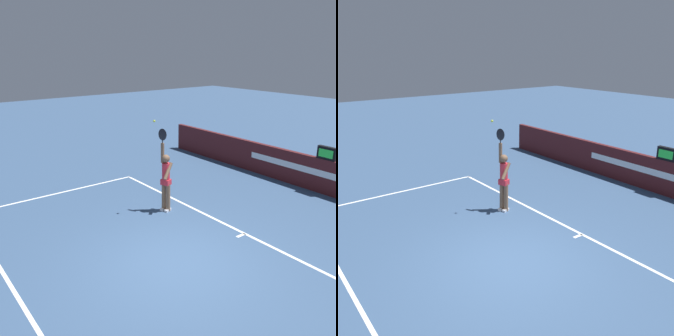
# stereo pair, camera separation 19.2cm
# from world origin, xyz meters

# --- Properties ---
(ground_plane) EXTENTS (60.00, 60.00, 0.00)m
(ground_plane) POSITION_xyz_m (0.00, 0.00, 0.00)
(ground_plane) COLOR #344E71
(court_lines) EXTENTS (11.57, 5.61, 0.00)m
(court_lines) POSITION_xyz_m (0.00, -0.45, 0.00)
(court_lines) COLOR white
(court_lines) RESTS_ON ground
(back_wall) EXTENTS (15.91, 0.18, 1.17)m
(back_wall) POSITION_xyz_m (-0.00, 6.55, 0.58)
(back_wall) COLOR #49171A
(back_wall) RESTS_ON ground
(speed_display) EXTENTS (0.64, 0.16, 0.43)m
(speed_display) POSITION_xyz_m (-0.40, 6.55, 1.38)
(speed_display) COLOR black
(speed_display) RESTS_ON back_wall
(tennis_player) EXTENTS (0.49, 0.41, 2.48)m
(tennis_player) POSITION_xyz_m (-2.45, 1.55, 1.03)
(tennis_player) COLOR brown
(tennis_player) RESTS_ON ground
(tennis_ball) EXTENTS (0.07, 0.07, 0.07)m
(tennis_ball) POSITION_xyz_m (-2.52, 1.21, 2.72)
(tennis_ball) COLOR #CCE03A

